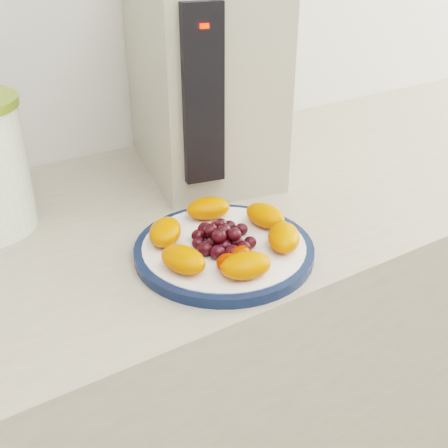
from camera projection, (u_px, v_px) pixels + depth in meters
counter at (152, 419)px, 1.11m from camera, size 3.50×0.60×0.90m
cabinet_face at (153, 429)px, 1.12m from camera, size 3.48×0.58×0.84m
plate_rim at (224, 250)px, 0.80m from camera, size 0.25×0.25×0.01m
plate_face at (224, 249)px, 0.80m from camera, size 0.23×0.23×0.02m
appliance_body at (203, 74)px, 0.98m from camera, size 0.26×0.33×0.36m
appliance_panel at (203, 97)px, 0.84m from camera, size 0.06×0.03×0.27m
appliance_led at (204, 26)px, 0.78m from camera, size 0.01×0.01×0.01m
fruit_plate at (225, 237)px, 0.78m from camera, size 0.22×0.22×0.03m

